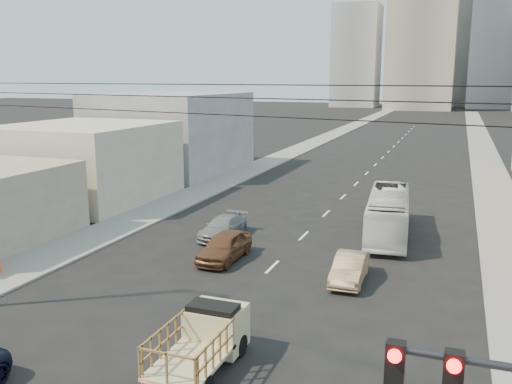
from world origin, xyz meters
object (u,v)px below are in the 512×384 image
Objects in this scene: flatbed_pickup at (202,338)px; city_bus at (388,213)px; sedan_grey at (223,227)px; sedan_brown at (225,246)px; sedan_tan at (350,268)px.

flatbed_pickup is 18.53m from city_bus.
flatbed_pickup is at bearing -65.72° from sedan_grey.
flatbed_pickup reaches higher than sedan_grey.
sedan_brown is at bearing 109.96° from flatbed_pickup.
sedan_grey is (-9.28, -3.99, -0.75)m from city_bus.
flatbed_pickup is 11.03m from sedan_brown.
flatbed_pickup is 0.45× the size of city_bus.
sedan_tan is at bearing -5.65° from sedan_brown.
city_bus is (3.76, 18.15, 0.29)m from flatbed_pickup.
sedan_brown is 1.01× the size of sedan_grey.
city_bus is at bearing 26.24° from sedan_grey.
flatbed_pickup is 1.02× the size of sedan_grey.
sedan_grey is at bearing 111.32° from flatbed_pickup.
city_bus is 10.13m from sedan_grey.
sedan_tan is 9.73m from sedan_grey.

